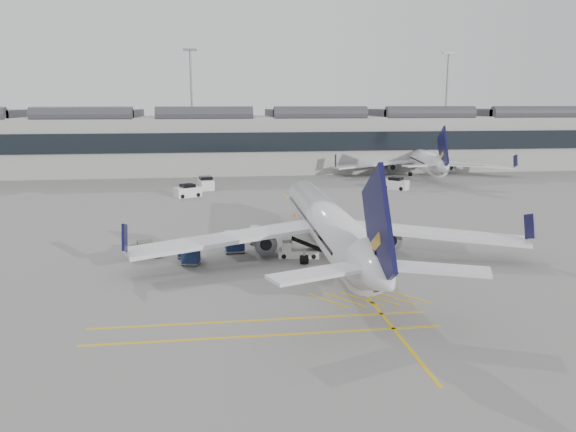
{
  "coord_description": "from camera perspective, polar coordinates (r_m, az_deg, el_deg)",
  "views": [
    {
      "loc": [
        -0.99,
        -44.21,
        13.88
      ],
      "look_at": [
        5.6,
        3.89,
        4.0
      ],
      "focal_mm": 35.0,
      "sensor_mm": 36.0,
      "label": 1
    }
  ],
  "objects": [
    {
      "name": "light_masts",
      "position": [
        130.21,
        -8.27,
        11.66
      ],
      "size": [
        113.0,
        0.6,
        25.45
      ],
      "color": "slate",
      "rests_on": "ground"
    },
    {
      "name": "ground",
      "position": [
        46.34,
        -6.25,
        -5.99
      ],
      "size": [
        220.0,
        220.0,
        0.0
      ],
      "primitive_type": "plane",
      "color": "gray",
      "rests_on": "ground"
    },
    {
      "name": "service_van_left",
      "position": [
        84.82,
        -10.14,
        2.5
      ],
      "size": [
        4.21,
        3.36,
        1.94
      ],
      "rotation": [
        0.0,
        0.0,
        0.46
      ],
      "color": "silver",
      "rests_on": "ground"
    },
    {
      "name": "terminal",
      "position": [
        116.39,
        -7.36,
        7.6
      ],
      "size": [
        200.0,
        20.45,
        12.4
      ],
      "color": "#9E9E99",
      "rests_on": "ground"
    },
    {
      "name": "airliner_main",
      "position": [
        50.56,
        4.13,
        -0.9
      ],
      "size": [
        35.69,
        38.99,
        10.37
      ],
      "rotation": [
        0.0,
        0.0,
        -0.02
      ],
      "color": "silver",
      "rests_on": "ground"
    },
    {
      "name": "belt_loader",
      "position": [
        51.26,
        0.98,
        -3.59
      ],
      "size": [
        4.57,
        1.99,
        1.82
      ],
      "rotation": [
        0.0,
        0.0,
        -0.15
      ],
      "color": "silver",
      "rests_on": "ground"
    },
    {
      "name": "baggage_cart_a",
      "position": [
        55.98,
        -3.04,
        -1.88
      ],
      "size": [
        1.79,
        1.53,
        1.75
      ],
      "rotation": [
        0.0,
        0.0,
        -0.1
      ],
      "color": "gray",
      "rests_on": "ground"
    },
    {
      "name": "service_van_mid",
      "position": [
        91.82,
        -8.34,
        3.28
      ],
      "size": [
        2.78,
        4.42,
        2.11
      ],
      "rotation": [
        0.0,
        0.0,
        1.76
      ],
      "color": "silver",
      "rests_on": "ground"
    },
    {
      "name": "pushback_tug",
      "position": [
        52.69,
        -14.3,
        -3.38
      ],
      "size": [
        3.0,
        2.22,
        1.51
      ],
      "rotation": [
        0.0,
        0.0,
        0.23
      ],
      "color": "#4B4B40",
      "rests_on": "ground"
    },
    {
      "name": "safety_cone_engine",
      "position": [
        54.8,
        6.1,
        -2.95
      ],
      "size": [
        0.38,
        0.38,
        0.52
      ],
      "primitive_type": "cone",
      "color": "#F24C0A",
      "rests_on": "ground"
    },
    {
      "name": "baggage_cart_b",
      "position": [
        52.85,
        -5.43,
        -2.59
      ],
      "size": [
        1.96,
        1.65,
        1.97
      ],
      "rotation": [
        0.0,
        0.0,
        0.06
      ],
      "color": "gray",
      "rests_on": "ground"
    },
    {
      "name": "airliner_far",
      "position": [
        111.92,
        13.39,
        5.6
      ],
      "size": [
        34.35,
        37.78,
        10.08
      ],
      "rotation": [
        0.0,
        0.0,
        -0.15
      ],
      "color": "silver",
      "rests_on": "ground"
    },
    {
      "name": "baggage_cart_d",
      "position": [
        49.48,
        -9.84,
        -3.93
      ],
      "size": [
        1.78,
        1.58,
        1.6
      ],
      "rotation": [
        0.0,
        0.0,
        -0.24
      ],
      "color": "gray",
      "rests_on": "ground"
    },
    {
      "name": "baggage_cart_c",
      "position": [
        51.6,
        -10.15,
        -3.24
      ],
      "size": [
        1.95,
        1.78,
        1.69
      ],
      "rotation": [
        0.0,
        0.0,
        -0.34
      ],
      "color": "gray",
      "rests_on": "ground"
    },
    {
      "name": "service_van_right",
      "position": [
        92.36,
        10.88,
        3.22
      ],
      "size": [
        4.26,
        4.04,
        2.02
      ],
      "rotation": [
        0.0,
        0.0,
        -0.71
      ],
      "color": "silver",
      "rests_on": "ground"
    },
    {
      "name": "ramp_agent_b",
      "position": [
        52.04,
        -2.25,
        -3.05
      ],
      "size": [
        0.99,
        0.98,
        1.61
      ],
      "primitive_type": "imported",
      "rotation": [
        0.0,
        0.0,
        3.88
      ],
      "color": "#FB510D",
      "rests_on": "ground"
    },
    {
      "name": "apron_markings",
      "position": [
        57.02,
        3.55,
        -2.6
      ],
      "size": [
        0.25,
        60.0,
        0.01
      ],
      "primitive_type": "cube",
      "color": "gold",
      "rests_on": "ground"
    },
    {
      "name": "safety_cone_nose",
      "position": [
        69.23,
        0.68,
        0.17
      ],
      "size": [
        0.4,
        0.4,
        0.56
      ],
      "primitive_type": "cone",
      "color": "#F24C0A",
      "rests_on": "ground"
    },
    {
      "name": "ramp_agent_a",
      "position": [
        55.77,
        -2.29,
        -2.09
      ],
      "size": [
        0.68,
        0.61,
        1.57
      ],
      "primitive_type": "imported",
      "rotation": [
        0.0,
        0.0,
        0.52
      ],
      "color": "#FF4D0D",
      "rests_on": "ground"
    }
  ]
}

